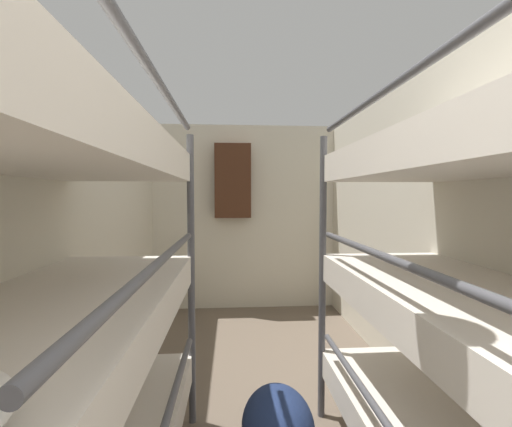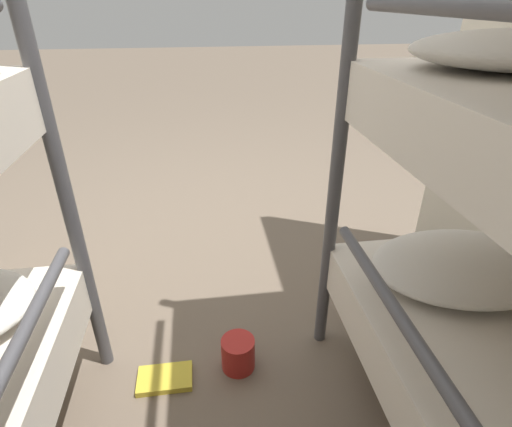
# 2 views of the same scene
# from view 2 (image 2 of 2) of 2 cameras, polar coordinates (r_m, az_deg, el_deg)

# --- Properties ---
(ground_plane) EXTENTS (20.00, 20.00, 0.00)m
(ground_plane) POSITION_cam_2_polar(r_m,az_deg,el_deg) (2.08, -6.47, -7.02)
(ground_plane) COLOR #6B5B4C
(tin_can) EXTENTS (0.12, 0.12, 0.13)m
(tin_can) POSITION_cam_2_polar(r_m,az_deg,el_deg) (1.54, -2.57, -19.35)
(tin_can) COLOR #AD231E
(tin_can) RESTS_ON ground_plane
(floor_book) EXTENTS (0.19, 0.12, 0.02)m
(floor_book) POSITION_cam_2_polar(r_m,az_deg,el_deg) (1.57, -12.88, -21.99)
(floor_book) COLOR gold
(floor_book) RESTS_ON ground_plane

